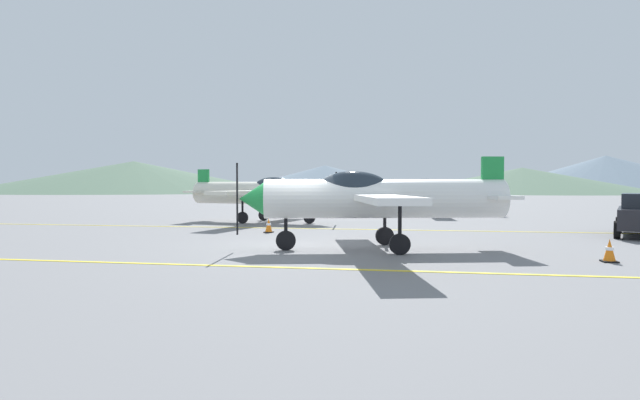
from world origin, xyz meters
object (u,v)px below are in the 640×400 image
object	(u,v)px
airplane_far	(435,191)
traffic_cone_side	(610,251)
airplane_near	(374,197)
traffic_cone_front	(269,226)
airplane_mid	(262,192)

from	to	relation	value
airplane_far	traffic_cone_side	size ratio (longest dim) A/B	15.85
airplane_near	airplane_far	world-z (taller)	same
airplane_near	traffic_cone_side	bearing A→B (deg)	-13.55
traffic_cone_front	traffic_cone_side	size ratio (longest dim) A/B	1.00
airplane_near	traffic_cone_front	bearing A→B (deg)	133.80
airplane_mid	airplane_far	distance (m)	12.94
airplane_near	airplane_mid	distance (m)	12.30
airplane_mid	traffic_cone_front	world-z (taller)	airplane_mid
airplane_far	traffic_cone_front	distance (m)	16.45
airplane_mid	traffic_cone_side	bearing A→B (deg)	-43.39
traffic_cone_side	airplane_far	bearing A→B (deg)	99.11
airplane_far	traffic_cone_front	xyz separation A→B (m)	(-7.27, -14.70, -1.29)
airplane_mid	traffic_cone_front	size ratio (longest dim) A/B	15.85
airplane_far	traffic_cone_side	xyz separation A→B (m)	(3.37, -20.98, -1.29)
airplane_near	traffic_cone_side	distance (m)	6.30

